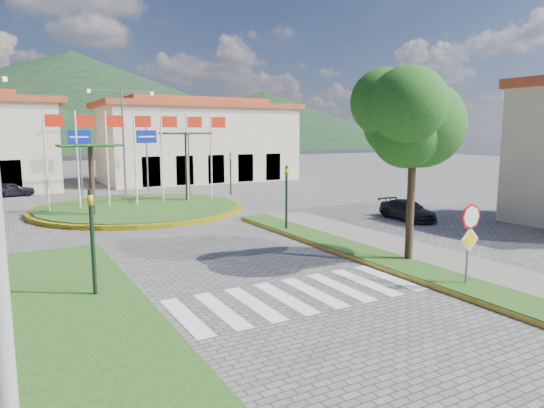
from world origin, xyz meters
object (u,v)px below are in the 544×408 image
deciduous_tree (414,120)px  car_side_right (407,210)px  car_dark_b (180,179)px  roundabout_island (140,207)px  car_dark_a (11,189)px  stop_sign (470,232)px

deciduous_tree → car_side_right: deciduous_tree is taller
car_dark_b → car_side_right: car_dark_b is taller
roundabout_island → deciduous_tree: (5.50, -17.00, 5.00)m
car_dark_a → car_dark_b: 13.57m
car_side_right → car_dark_a: bearing=134.8°
deciduous_tree → car_dark_a: bearing=113.4°
roundabout_island → stop_sign: 20.69m
roundabout_island → car_dark_a: roundabout_island is taller
roundabout_island → stop_sign: bearing=-76.3°
roundabout_island → deciduous_tree: bearing=-72.1°
car_dark_b → roundabout_island: bearing=151.7°
car_dark_a → car_side_right: size_ratio=0.87×
car_side_right → deciduous_tree: bearing=-130.8°
stop_sign → deciduous_tree: 4.59m
roundabout_island → car_side_right: (12.00, -10.43, 0.35)m
deciduous_tree → car_dark_b: bearing=87.4°
roundabout_island → car_dark_a: (-6.67, 11.10, 0.36)m
stop_sign → car_dark_b: bearing=86.6°
stop_sign → car_dark_b: size_ratio=0.73×
roundabout_island → car_side_right: size_ratio=3.47×
deciduous_tree → car_side_right: bearing=45.3°
stop_sign → car_dark_a: bearing=110.4°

